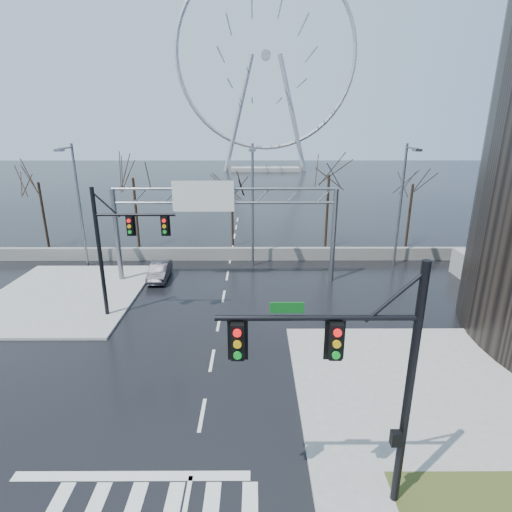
{
  "coord_description": "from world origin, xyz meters",
  "views": [
    {
      "loc": [
        2.15,
        -13.5,
        11.2
      ],
      "look_at": [
        2.24,
        8.72,
        4.0
      ],
      "focal_mm": 28.0,
      "sensor_mm": 36.0,
      "label": 1
    }
  ],
  "objects_px": {
    "sign_gantry": "(220,214)",
    "ferris_wheel": "(266,64)",
    "car": "(160,271)",
    "signal_mast_near": "(363,369)",
    "signal_mast_far": "(117,241)"
  },
  "relations": [
    {
      "from": "sign_gantry",
      "to": "ferris_wheel",
      "type": "distance_m",
      "value": 82.91
    },
    {
      "from": "car",
      "to": "signal_mast_near",
      "type": "bearing_deg",
      "value": -63.9
    },
    {
      "from": "ferris_wheel",
      "to": "car",
      "type": "relative_size",
      "value": 13.02
    },
    {
      "from": "ferris_wheel",
      "to": "car",
      "type": "bearing_deg",
      "value": -97.27
    },
    {
      "from": "signal_mast_far",
      "to": "ferris_wheel",
      "type": "relative_size",
      "value": 0.16
    },
    {
      "from": "signal_mast_near",
      "to": "ferris_wheel",
      "type": "distance_m",
      "value": 101.29
    },
    {
      "from": "sign_gantry",
      "to": "ferris_wheel",
      "type": "xyz_separation_m",
      "value": [
        5.38,
        80.04,
        20.95
      ]
    },
    {
      "from": "signal_mast_near",
      "to": "car",
      "type": "height_order",
      "value": "signal_mast_near"
    },
    {
      "from": "ferris_wheel",
      "to": "car",
      "type": "distance_m",
      "value": 84.24
    },
    {
      "from": "ferris_wheel",
      "to": "car",
      "type": "xyz_separation_m",
      "value": [
        -10.16,
        -79.65,
        -25.49
      ]
    },
    {
      "from": "signal_mast_near",
      "to": "ferris_wheel",
      "type": "bearing_deg",
      "value": 90.08
    },
    {
      "from": "signal_mast_near",
      "to": "ferris_wheel",
      "type": "xyz_separation_m",
      "value": [
        -0.14,
        99.04,
        21.26
      ]
    },
    {
      "from": "signal_mast_far",
      "to": "sign_gantry",
      "type": "height_order",
      "value": "signal_mast_far"
    },
    {
      "from": "signal_mast_near",
      "to": "car",
      "type": "distance_m",
      "value": 22.36
    },
    {
      "from": "sign_gantry",
      "to": "ferris_wheel",
      "type": "height_order",
      "value": "ferris_wheel"
    }
  ]
}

